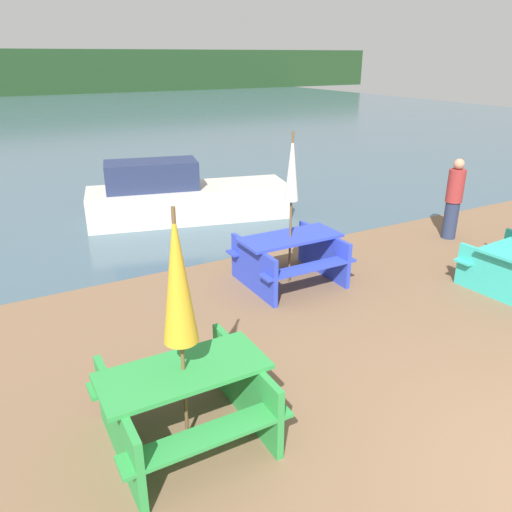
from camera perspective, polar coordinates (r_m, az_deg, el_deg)
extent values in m
cube|color=#425B6B|center=(33.08, -22.76, 14.33)|extent=(60.00, 50.00, 0.00)
cube|color=#1E3D1E|center=(52.83, -26.16, 18.31)|extent=(80.00, 1.60, 4.00)
cube|color=green|center=(4.76, -8.29, -12.89)|extent=(1.56, 0.70, 0.04)
cube|color=green|center=(4.55, -5.40, -19.73)|extent=(1.56, 0.28, 0.04)
cube|color=green|center=(5.37, -10.27, -12.64)|extent=(1.56, 0.28, 0.04)
cube|color=green|center=(4.87, -15.40, -18.48)|extent=(0.07, 1.38, 0.75)
cube|color=green|center=(5.20, -1.26, -14.63)|extent=(0.07, 1.38, 0.75)
cube|color=#33B7A8|center=(9.14, 25.18, 0.35)|extent=(1.58, 0.41, 0.04)
cube|color=#33B7A8|center=(8.40, 25.89, -2.22)|extent=(0.18, 1.38, 0.69)
cube|color=blue|center=(7.97, 3.93, 2.13)|extent=(1.62, 0.70, 0.04)
cube|color=blue|center=(7.66, 6.09, -1.32)|extent=(1.62, 0.28, 0.04)
cube|color=blue|center=(8.51, 1.87, 1.24)|extent=(1.62, 0.28, 0.04)
cube|color=blue|center=(7.79, -0.31, -1.44)|extent=(0.07, 1.38, 0.75)
cube|color=blue|center=(8.47, 7.69, 0.33)|extent=(0.07, 1.38, 0.75)
cylinder|color=brown|center=(4.55, -8.56, -8.72)|extent=(0.04, 0.04, 2.34)
cone|color=gold|center=(4.29, -8.97, -2.39)|extent=(0.32, 0.32, 1.24)
cylinder|color=brown|center=(7.83, 4.01, 5.20)|extent=(0.04, 0.04, 2.44)
cone|color=white|center=(7.65, 4.15, 10.16)|extent=(0.22, 0.22, 1.06)
cube|color=beige|center=(11.46, -7.58, 6.08)|extent=(4.63, 2.31, 0.74)
cube|color=navy|center=(11.22, -11.85, 9.03)|extent=(2.12, 1.35, 0.61)
cylinder|color=#283351|center=(10.83, 21.34, 3.86)|extent=(0.28, 0.28, 0.76)
cylinder|color=maroon|center=(10.65, 21.86, 7.46)|extent=(0.32, 0.32, 0.65)
sphere|color=tan|center=(10.57, 22.19, 9.71)|extent=(0.21, 0.21, 0.21)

